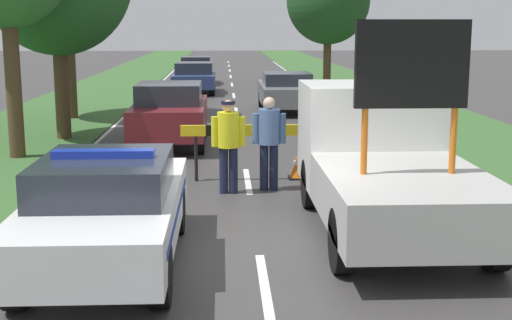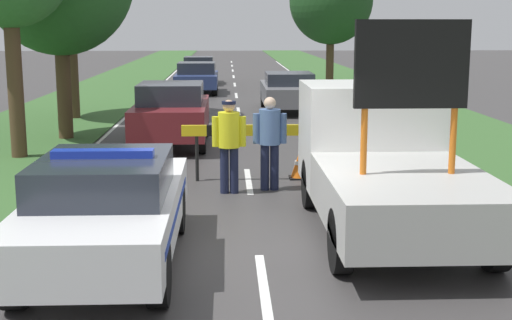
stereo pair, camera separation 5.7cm
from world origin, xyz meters
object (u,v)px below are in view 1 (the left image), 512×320
Objects in this scene: work_truck at (383,159)px; police_officer at (228,138)px; road_barrier at (256,134)px; queued_car_suv_grey at (286,91)px; traffic_cone_near_police at (90,187)px; traffic_cone_behind_barrier at (394,172)px; traffic_cone_lane_edge at (93,160)px; queued_car_sedan_black at (196,69)px; roadside_tree_mid_left at (328,0)px; police_car at (107,208)px; traffic_cone_centre_front at (116,169)px; pedestrian_civilian at (269,136)px; traffic_cone_near_truck at (298,165)px; queued_car_hatch_blue at (194,77)px; queued_car_wagon_maroon at (170,113)px.

police_officer is at bearing -46.63° from work_truck.
road_barrier is 12.06m from queued_car_suv_grey.
traffic_cone_behind_barrier is at bearing 10.99° from traffic_cone_near_police.
police_officer is 3.58m from traffic_cone_lane_edge.
queued_car_sedan_black is (-2.11, 24.69, -0.18)m from road_barrier.
roadside_tree_mid_left is at bearing 84.93° from traffic_cone_behind_barrier.
traffic_cone_near_police is (-0.89, 3.52, -0.52)m from police_car.
traffic_cone_lane_edge is (-0.65, 1.04, -0.02)m from traffic_cone_centre_front.
pedestrian_civilian reaches higher than police_officer.
road_barrier reaches higher than traffic_cone_behind_barrier.
pedestrian_civilian reaches higher than road_barrier.
traffic_cone_centre_front is (-2.82, -0.18, -0.65)m from road_barrier.
work_truck is at bearing -19.63° from traffic_cone_near_police.
police_car is 1.20× the size of queued_car_sedan_black.
traffic_cone_near_truck is 0.14× the size of queued_car_hatch_blue.
queued_car_hatch_blue is (-2.00, 19.21, -0.22)m from road_barrier.
pedestrian_civilian reaches higher than queued_car_sedan_black.
queued_car_suv_grey is at bearing -116.74° from queued_car_wagon_maroon.
pedestrian_civilian is 5.82m from queued_car_wagon_maroon.
road_barrier is 19.31m from queued_car_hatch_blue.
traffic_cone_near_police is at bearing -107.53° from roadside_tree_mid_left.
police_officer is at bearing -33.97° from traffic_cone_lane_edge.
traffic_cone_lane_edge is 0.09× the size of roadside_tree_mid_left.
work_truck is at bearing -75.08° from traffic_cone_near_truck.
pedestrian_civilian is at bearing -100.82° from roadside_tree_mid_left.
police_officer is 0.27× the size of roadside_tree_mid_left.
police_officer is at bearing 80.20° from queued_car_suv_grey.
work_truck is at bearing 99.64° from queued_car_hatch_blue.
traffic_cone_lane_edge is at bearing 86.72° from queued_car_sedan_black.
traffic_cone_near_truck is 24.06m from roadside_tree_mid_left.
police_car is 9.11× the size of traffic_cone_behind_barrier.
queued_car_wagon_maroon reaches higher than police_car.
work_truck reaches higher than road_barrier.
roadside_tree_mid_left reaches higher than police_officer.
queued_car_hatch_blue reaches higher than traffic_cone_centre_front.
traffic_cone_lane_edge reaches higher than traffic_cone_near_truck.
queued_car_hatch_blue is at bearing -95.19° from police_officer.
traffic_cone_behind_barrier is at bearing -2.93° from road_barrier.
queued_car_hatch_blue reaches higher than traffic_cone_near_police.
traffic_cone_near_truck is at bearing 47.56° from pedestrian_civilian.
traffic_cone_centre_front is 0.09× the size of roadside_tree_mid_left.
traffic_cone_centre_front is at bearing -57.89° from traffic_cone_lane_edge.
work_truck is at bearing -38.70° from traffic_cone_lane_edge.
queued_car_suv_grey is at bearing 86.17° from traffic_cone_near_truck.
traffic_cone_behind_barrier is (4.93, 4.66, -0.53)m from police_car.
roadside_tree_mid_left is at bearing 72.02° from traffic_cone_centre_front.
queued_car_wagon_maroon is (-3.91, 7.90, -0.22)m from work_truck.
queued_car_hatch_blue is at bearing -63.16° from queued_car_suv_grey.
police_car is 5.62m from road_barrier.
traffic_cone_centre_front is (-4.67, 3.22, -0.76)m from work_truck.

